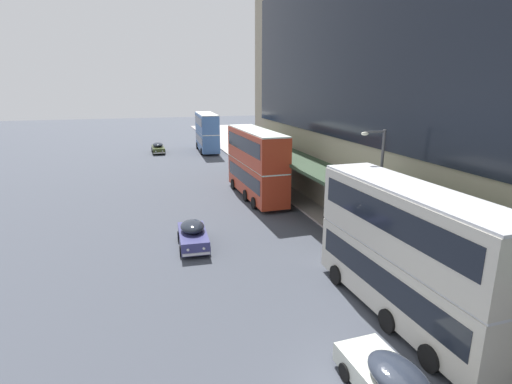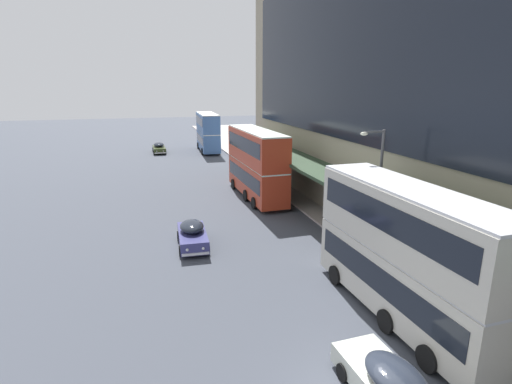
{
  "view_description": "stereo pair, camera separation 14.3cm",
  "coord_description": "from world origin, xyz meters",
  "px_view_note": "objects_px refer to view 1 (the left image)",
  "views": [
    {
      "loc": [
        -6.27,
        -9.22,
        10.05
      ],
      "look_at": [
        2.53,
        20.85,
        1.57
      ],
      "focal_mm": 28.0,
      "sensor_mm": 36.0,
      "label": 1
    },
    {
      "loc": [
        -6.13,
        -9.26,
        10.05
      ],
      "look_at": [
        2.53,
        20.85,
        1.57
      ],
      "focal_mm": 28.0,
      "sensor_mm": 36.0,
      "label": 2
    }
  ],
  "objects_px": {
    "transit_bus_kerbside_front": "(207,131)",
    "transit_bus_kerbside_rear": "(256,162)",
    "sedan_trailing_near": "(193,235)",
    "sedan_far_back": "(158,148)",
    "street_lamp": "(377,187)",
    "sedan_oncoming_front": "(394,384)",
    "pedestrian_at_kerb": "(507,324)",
    "transit_bus_kerbside_far": "(407,250)"
  },
  "relations": [
    {
      "from": "sedan_far_back",
      "to": "street_lamp",
      "type": "distance_m",
      "value": 44.14
    },
    {
      "from": "pedestrian_at_kerb",
      "to": "street_lamp",
      "type": "xyz_separation_m",
      "value": [
        -0.38,
        8.64,
        3.32
      ]
    },
    {
      "from": "sedan_trailing_near",
      "to": "pedestrian_at_kerb",
      "type": "xyz_separation_m",
      "value": [
        10.14,
        -13.8,
        0.39
      ]
    },
    {
      "from": "pedestrian_at_kerb",
      "to": "street_lamp",
      "type": "height_order",
      "value": "street_lamp"
    },
    {
      "from": "sedan_far_back",
      "to": "pedestrian_at_kerb",
      "type": "xyz_separation_m",
      "value": [
        10.36,
        -51.48,
        0.43
      ]
    },
    {
      "from": "sedan_oncoming_front",
      "to": "transit_bus_kerbside_far",
      "type": "bearing_deg",
      "value": 51.67
    },
    {
      "from": "sedan_far_back",
      "to": "sedan_oncoming_front",
      "type": "relative_size",
      "value": 1.04
    },
    {
      "from": "transit_bus_kerbside_front",
      "to": "pedestrian_at_kerb",
      "type": "height_order",
      "value": "transit_bus_kerbside_front"
    },
    {
      "from": "transit_bus_kerbside_rear",
      "to": "transit_bus_kerbside_far",
      "type": "bearing_deg",
      "value": -87.86
    },
    {
      "from": "street_lamp",
      "to": "pedestrian_at_kerb",
      "type": "bearing_deg",
      "value": -87.47
    },
    {
      "from": "sedan_far_back",
      "to": "street_lamp",
      "type": "relative_size",
      "value": 0.66
    },
    {
      "from": "street_lamp",
      "to": "sedan_oncoming_front",
      "type": "bearing_deg",
      "value": -118.64
    },
    {
      "from": "transit_bus_kerbside_front",
      "to": "transit_bus_kerbside_far",
      "type": "xyz_separation_m",
      "value": [
        0.69,
        -47.43,
        0.08
      ]
    },
    {
      "from": "street_lamp",
      "to": "sedan_far_back",
      "type": "bearing_deg",
      "value": 103.11
    },
    {
      "from": "sedan_far_back",
      "to": "street_lamp",
      "type": "height_order",
      "value": "street_lamp"
    },
    {
      "from": "sedan_far_back",
      "to": "transit_bus_kerbside_front",
      "type": "bearing_deg",
      "value": -6.63
    },
    {
      "from": "sedan_trailing_near",
      "to": "sedan_far_back",
      "type": "height_order",
      "value": "sedan_trailing_near"
    },
    {
      "from": "sedan_trailing_near",
      "to": "street_lamp",
      "type": "height_order",
      "value": "street_lamp"
    },
    {
      "from": "pedestrian_at_kerb",
      "to": "transit_bus_kerbside_front",
      "type": "bearing_deg",
      "value": 93.39
    },
    {
      "from": "transit_bus_kerbside_rear",
      "to": "sedan_oncoming_front",
      "type": "xyz_separation_m",
      "value": [
        -2.64,
        -24.78,
        -2.56
      ]
    },
    {
      "from": "transit_bus_kerbside_far",
      "to": "sedan_far_back",
      "type": "relative_size",
      "value": 2.15
    },
    {
      "from": "transit_bus_kerbside_front",
      "to": "sedan_trailing_near",
      "type": "xyz_separation_m",
      "value": [
        -7.15,
        -36.83,
        -2.34
      ]
    },
    {
      "from": "sedan_trailing_near",
      "to": "sedan_far_back",
      "type": "xyz_separation_m",
      "value": [
        -0.22,
        37.68,
        -0.04
      ]
    },
    {
      "from": "transit_bus_kerbside_rear",
      "to": "transit_bus_kerbside_front",
      "type": "bearing_deg",
      "value": 89.85
    },
    {
      "from": "transit_bus_kerbside_far",
      "to": "pedestrian_at_kerb",
      "type": "xyz_separation_m",
      "value": [
        2.31,
        -3.19,
        -2.04
      ]
    },
    {
      "from": "transit_bus_kerbside_front",
      "to": "sedan_far_back",
      "type": "distance_m",
      "value": 7.79
    },
    {
      "from": "sedan_trailing_near",
      "to": "transit_bus_kerbside_far",
      "type": "bearing_deg",
      "value": -53.53
    },
    {
      "from": "transit_bus_kerbside_far",
      "to": "street_lamp",
      "type": "relative_size",
      "value": 1.41
    },
    {
      "from": "transit_bus_kerbside_rear",
      "to": "transit_bus_kerbside_far",
      "type": "relative_size",
      "value": 1.01
    },
    {
      "from": "sedan_far_back",
      "to": "street_lamp",
      "type": "xyz_separation_m",
      "value": [
        9.98,
        -42.84,
        3.74
      ]
    },
    {
      "from": "transit_bus_kerbside_far",
      "to": "sedan_trailing_near",
      "type": "distance_m",
      "value": 13.41
    },
    {
      "from": "transit_bus_kerbside_far",
      "to": "street_lamp",
      "type": "xyz_separation_m",
      "value": [
        1.92,
        5.45,
        1.28
      ]
    },
    {
      "from": "transit_bus_kerbside_front",
      "to": "transit_bus_kerbside_far",
      "type": "height_order",
      "value": "transit_bus_kerbside_far"
    },
    {
      "from": "transit_bus_kerbside_far",
      "to": "sedan_trailing_near",
      "type": "relative_size",
      "value": 2.46
    },
    {
      "from": "transit_bus_kerbside_front",
      "to": "sedan_oncoming_front",
      "type": "xyz_separation_m",
      "value": [
        -2.71,
        -51.74,
        -2.38
      ]
    },
    {
      "from": "transit_bus_kerbside_front",
      "to": "transit_bus_kerbside_rear",
      "type": "bearing_deg",
      "value": -90.15
    },
    {
      "from": "transit_bus_kerbside_front",
      "to": "sedan_trailing_near",
      "type": "distance_m",
      "value": 37.59
    },
    {
      "from": "sedan_oncoming_front",
      "to": "street_lamp",
      "type": "height_order",
      "value": "street_lamp"
    },
    {
      "from": "transit_bus_kerbside_front",
      "to": "pedestrian_at_kerb",
      "type": "distance_m",
      "value": 50.75
    },
    {
      "from": "sedan_trailing_near",
      "to": "sedan_oncoming_front",
      "type": "distance_m",
      "value": 15.56
    },
    {
      "from": "sedan_far_back",
      "to": "sedan_oncoming_front",
      "type": "xyz_separation_m",
      "value": [
        4.65,
        -52.59,
        0.01
      ]
    },
    {
      "from": "transit_bus_kerbside_rear",
      "to": "pedestrian_at_kerb",
      "type": "height_order",
      "value": "transit_bus_kerbside_rear"
    }
  ]
}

